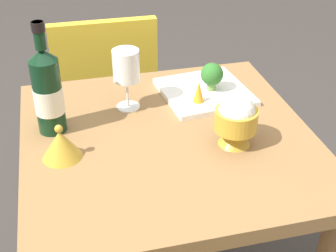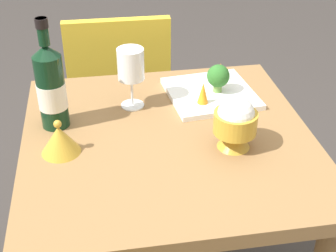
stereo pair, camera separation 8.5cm
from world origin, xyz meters
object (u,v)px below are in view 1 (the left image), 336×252
Objects in this scene: wine_bottle at (48,91)px; rice_bowl at (236,119)px; rice_bowl_lid at (61,144)px; wine_glass at (126,67)px; serving_plate at (204,92)px; carrot_garnish_right at (212,70)px; chair_by_wall at (106,90)px; carrot_garnish_left at (199,92)px; broccoli_floret at (212,75)px.

wine_bottle is 0.49m from rice_bowl.
rice_bowl_lid is (0.05, 0.44, -0.04)m from rice_bowl.
wine_glass is 1.79× the size of rice_bowl_lid.
wine_glass is 0.65× the size of serving_plate.
rice_bowl is 2.43× the size of carrot_garnish_right.
chair_by_wall is at bearing 25.21° from serving_plate.
chair_by_wall is at bearing 0.86° from wine_glass.
carrot_garnish_right is (0.13, -0.09, -0.00)m from carrot_garnish_left.
carrot_garnish_left is at bearing 9.51° from rice_bowl.
wine_glass is 2.78× the size of carrot_garnish_left.
wine_bottle is 3.56× the size of broccoli_floret.
wine_glass is 0.22m from carrot_garnish_left.
wine_bottle is at bearing 68.38° from rice_bowl.
rice_bowl is 0.52× the size of serving_plate.
serving_plate is (0.09, -0.46, -0.11)m from wine_bottle.
wine_glass is 0.27m from broccoli_floret.
carrot_garnish_right is (0.29, -0.49, 0.01)m from rice_bowl_lid.
broccoli_floret is at bearing -44.41° from carrot_garnish_left.
carrot_garnish_right is at bearing -56.73° from chair_by_wall.
chair_by_wall is 0.66m from broccoli_floret.
chair_by_wall is at bearing -18.67° from wine_bottle.
broccoli_floret reaches higher than carrot_garnish_right.
rice_bowl_lid is at bearing 115.47° from broccoli_floret.
broccoli_floret is (0.02, -0.26, -0.06)m from wine_glass.
rice_bowl_lid is (-0.13, -0.02, -0.08)m from wine_bottle.
rice_bowl reaches higher than broccoli_floret.
wine_glass reaches higher than rice_bowl_lid.
rice_bowl_lid is (-0.20, 0.20, -0.09)m from wine_glass.
rice_bowl reaches higher than carrot_garnish_left.
broccoli_floret is at bearing -86.21° from wine_glass.
carrot_garnish_right is at bearing -72.70° from wine_bottle.
wine_bottle is 4.74× the size of carrot_garnish_left.
serving_plate is at bearing -63.10° from rice_bowl_lid.
wine_bottle is 0.48m from serving_plate.
wine_glass reaches higher than serving_plate.
rice_bowl_lid reaches higher than serving_plate.
rice_bowl_lid is at bearing 120.72° from carrot_garnish_right.
rice_bowl is 1.42× the size of rice_bowl_lid.
wine_glass is at bearing -44.83° from rice_bowl_lid.
rice_bowl_lid is 0.51m from broccoli_floret.
serving_plate is (-0.53, -0.25, 0.24)m from chair_by_wall.
serving_plate is 4.27× the size of carrot_garnish_left.
rice_bowl is at bearing -136.72° from wine_glass.
rice_bowl_lid reaches higher than carrot_garnish_left.
carrot_garnish_right is (0.34, -0.05, -0.03)m from rice_bowl.
wine_bottle reaches higher than serving_plate.
chair_by_wall is at bearing 32.38° from carrot_garnish_right.
wine_bottle is at bearing 93.64° from carrot_garnish_left.
wine_glass is 2.09× the size of broccoli_floret.
rice_bowl reaches higher than rice_bowl_lid.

